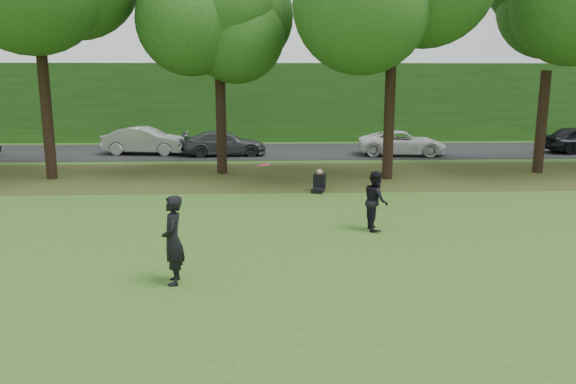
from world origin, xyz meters
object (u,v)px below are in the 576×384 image
(player_right, at_px, (376,200))
(frisbee, at_px, (264,165))
(seated_person, at_px, (319,183))
(player_left, at_px, (173,240))

(player_right, xyz_separation_m, frisbee, (-3.10, -2.52, 1.42))
(frisbee, distance_m, seated_person, 8.33)
(frisbee, height_order, seated_person, frisbee)
(player_left, xyz_separation_m, frisbee, (1.87, 1.43, 1.32))
(player_left, height_order, frisbee, frisbee)
(frisbee, relative_size, seated_person, 0.44)
(seated_person, bearing_deg, player_right, -61.79)
(player_right, relative_size, seated_person, 2.01)
(frisbee, bearing_deg, player_right, 39.11)
(player_right, distance_m, frisbee, 4.24)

